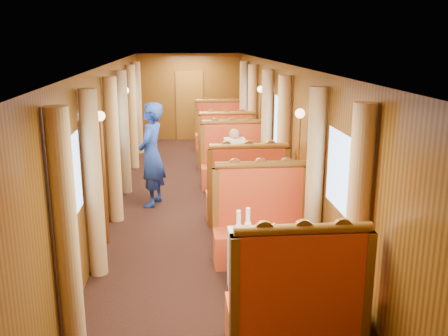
{
  "coord_description": "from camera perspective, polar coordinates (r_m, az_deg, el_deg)",
  "views": [
    {
      "loc": [
        -0.32,
        -8.68,
        2.91
      ],
      "look_at": [
        0.33,
        -1.55,
        1.05
      ],
      "focal_mm": 40.0,
      "sensor_mm": 36.0,
      "label": 1
    }
  ],
  "objects": [
    {
      "name": "table_near",
      "position": [
        5.87,
        5.92,
        -11.12
      ],
      "size": [
        1.05,
        0.72,
        0.75
      ],
      "primitive_type": "cube",
      "color": "white",
      "rests_on": "floor"
    },
    {
      "name": "wall_left",
      "position": [
        8.92,
        -12.73,
        3.48
      ],
      "size": [
        0.01,
        12.0,
        2.5
      ],
      "primitive_type": null,
      "rotation": [
        1.57,
        0.0,
        1.57
      ],
      "color": "brown",
      "rests_on": "floor"
    },
    {
      "name": "curtain_right_near_a",
      "position": [
        5.03,
        14.98,
        -6.15
      ],
      "size": [
        0.22,
        0.22,
        2.35
      ],
      "primitive_type": "cylinder",
      "color": "tan",
      "rests_on": "floor"
    },
    {
      "name": "sconce_left_fore",
      "position": [
        7.18,
        -13.74,
        1.87
      ],
      "size": [
        0.14,
        0.14,
        1.95
      ],
      "color": "#BF8C3F",
      "rests_on": "floor"
    },
    {
      "name": "wall_near",
      "position": [
        3.17,
        1.39,
        -17.03
      ],
      "size": [
        3.0,
        0.01,
        2.5
      ],
      "primitive_type": null,
      "rotation": [
        -1.57,
        0.0,
        0.0
      ],
      "color": "brown",
      "rests_on": "floor"
    },
    {
      "name": "ceiling",
      "position": [
        8.7,
        -3.16,
        11.84
      ],
      "size": [
        3.0,
        12.0,
        0.01
      ],
      "primitive_type": null,
      "rotation": [
        3.14,
        0.0,
        0.0
      ],
      "color": "silver",
      "rests_on": "wall_left"
    },
    {
      "name": "steward",
      "position": [
        8.88,
        -8.28,
        1.5
      ],
      "size": [
        0.61,
        0.77,
        1.85
      ],
      "primitive_type": "imported",
      "rotation": [
        0.0,
        0.0,
        -1.84
      ],
      "color": "navy",
      "rests_on": "floor"
    },
    {
      "name": "window_left_mid",
      "position": [
        8.88,
        -12.71,
        4.75
      ],
      "size": [
        0.01,
        1.2,
        0.9
      ],
      "primitive_type": null,
      "rotation": [
        1.57,
        0.0,
        1.57
      ],
      "color": "#81ADE3",
      "rests_on": "wall_left"
    },
    {
      "name": "rose_vase_mid",
      "position": [
        8.98,
        1.99,
        1.79
      ],
      "size": [
        0.06,
        0.06,
        0.36
      ],
      "rotation": [
        0.0,
        0.0,
        -0.26
      ],
      "color": "silver",
      "rests_on": "table_mid"
    },
    {
      "name": "sconce_left_aft",
      "position": [
        10.6,
        -11.05,
        6.03
      ],
      "size": [
        0.14,
        0.14,
        1.95
      ],
      "color": "#BF8C3F",
      "rests_on": "floor"
    },
    {
      "name": "rose_vase_far",
      "position": [
        12.38,
        -0.19,
        5.36
      ],
      "size": [
        0.06,
        0.06,
        0.36
      ],
      "rotation": [
        0.0,
        0.0,
        0.39
      ],
      "color": "silver",
      "rests_on": "table_far"
    },
    {
      "name": "curtain_left_near_b",
      "position": [
        6.3,
        -14.69,
        -1.92
      ],
      "size": [
        0.22,
        0.22,
        2.35
      ],
      "primitive_type": "cylinder",
      "color": "tan",
      "rests_on": "floor"
    },
    {
      "name": "wall_far",
      "position": [
        14.78,
        -3.96,
        8.09
      ],
      "size": [
        3.0,
        0.01,
        2.5
      ],
      "primitive_type": null,
      "rotation": [
        1.57,
        0.0,
        0.0
      ],
      "color": "brown",
      "rests_on": "floor"
    },
    {
      "name": "sconce_right_aft",
      "position": [
        10.69,
        4.14,
        6.32
      ],
      "size": [
        0.14,
        0.14,
        1.95
      ],
      "color": "#BF8C3F",
      "rests_on": "floor"
    },
    {
      "name": "curtain_right_near_b",
      "position": [
        6.44,
        10.3,
        -1.32
      ],
      "size": [
        0.22,
        0.22,
        2.35
      ],
      "primitive_type": "cylinder",
      "color": "tan",
      "rests_on": "floor"
    },
    {
      "name": "window_right_mid",
      "position": [
        8.99,
        6.48,
        5.13
      ],
      "size": [
        0.01,
        1.2,
        0.9
      ],
      "primitive_type": null,
      "rotation": [
        1.57,
        0.0,
        -1.57
      ],
      "color": "#81ADE3",
      "rests_on": "wall_right"
    },
    {
      "name": "passenger",
      "position": [
        9.79,
        1.21,
        1.77
      ],
      "size": [
        0.4,
        0.44,
        0.76
      ],
      "color": "beige",
      "rests_on": "banquette_mid_aft"
    },
    {
      "name": "window_right_near",
      "position": [
        5.68,
        13.5,
        -0.76
      ],
      "size": [
        0.01,
        1.2,
        0.9
      ],
      "primitive_type": null,
      "rotation": [
        1.57,
        0.0,
        -1.57
      ],
      "color": "#81ADE3",
      "rests_on": "wall_right"
    },
    {
      "name": "window_left_near",
      "position": [
        5.51,
        -17.22,
        -1.48
      ],
      "size": [
        0.01,
        1.2,
        0.9
      ],
      "primitive_type": null,
      "rotation": [
        1.57,
        0.0,
        1.57
      ],
      "color": "#81ADE3",
      "rests_on": "wall_left"
    },
    {
      "name": "doorway_far",
      "position": [
        14.78,
        -3.94,
        7.12
      ],
      "size": [
        0.8,
        0.04,
        2.0
      ],
      "primitive_type": "cube",
      "color": "brown",
      "rests_on": "floor"
    },
    {
      "name": "banquette_far_fwd",
      "position": [
        11.49,
        0.27,
        2.08
      ],
      "size": [
        1.3,
        0.55,
        1.34
      ],
      "color": "#AC1B13",
      "rests_on": "floor"
    },
    {
      "name": "tea_tray",
      "position": [
        5.66,
        4.88,
        -7.88
      ],
      "size": [
        0.39,
        0.33,
        0.01
      ],
      "primitive_type": "cube",
      "rotation": [
        0.0,
        0.0,
        0.22
      ],
      "color": "silver",
      "rests_on": "table_near"
    },
    {
      "name": "banquette_mid_aft",
      "position": [
        10.07,
        1.06,
        0.27
      ],
      "size": [
        1.3,
        0.55,
        1.34
      ],
      "color": "#AC1B13",
      "rests_on": "floor"
    },
    {
      "name": "table_far",
      "position": [
        12.49,
        -0.18,
        2.86
      ],
      "size": [
        1.05,
        0.72,
        0.75
      ],
      "primitive_type": "cube",
      "color": "white",
      "rests_on": "floor"
    },
    {
      "name": "cup_inboard",
      "position": [
        5.76,
        1.68,
        -6.37
      ],
      "size": [
        0.08,
        0.08,
        0.26
      ],
      "rotation": [
        0.0,
        0.0,
        0.38
      ],
      "color": "white",
      "rests_on": "table_near"
    },
    {
      "name": "floor",
      "position": [
        9.17,
        -2.94,
        -3.97
      ],
      "size": [
        3.0,
        12.0,
        0.01
      ],
      "primitive_type": null,
      "color": "black",
      "rests_on": "ground"
    },
    {
      "name": "teapot_right",
      "position": [
        5.61,
        5.7,
        -7.43
      ],
      "size": [
        0.2,
        0.17,
        0.13
      ],
      "primitive_type": null,
      "rotation": [
        0.0,
        0.0,
        -0.35
      ],
      "color": "silver",
      "rests_on": "tea_tray"
    },
    {
      "name": "fruit_plate",
      "position": [
        5.7,
        9.31,
        -7.73
      ],
      "size": [
        0.22,
        0.22,
        0.05
      ],
      "rotation": [
        0.0,
        0.0,
        0.28
      ],
      "color": "white",
      "rests_on": "table_near"
    },
    {
      "name": "curtain_right_far_a",
      "position": [
        11.66,
        3.26,
        5.99
      ],
      "size": [
        0.22,
        0.22,
        2.35
      ],
      "primitive_type": "cylinder",
      "color": "tan",
      "rests_on": "floor"
    },
    {
      "name": "curtain_left_mid_b",
      "position": [
        9.68,
        -11.43,
        3.95
      ],
      "size": [
        0.22,
        0.22,
        2.35
      ],
      "primitive_type": "cylinder",
      "color": "tan",
      "rests_on": "floor"
    },
    {
      "name": "wall_right",
      "position": [
        9.03,
        6.54,
        3.87
      ],
      "size": [
        0.01,
        12.0,
        2.5
      ],
      "primitive_type": null,
      "rotation": [
        1.57,
        0.0,
        -1.57
      ],
      "color": "brown",
      "rests_on": "floor"
    },
    {
      "name": "banquette_mid_fwd",
      "position": [
        8.14,
        2.61,
        -3.25
      ],
      "size": [
        1.3,
        0.55,
        1.34
      ],
      "color": "#AC1B13",
      "rests_on": "floor"
    },
    {
      "name": "curtain_right_mid_a",
      "position": [
        8.27,
        6.78,
        2.35
      ],
      "size": [
        0.22,
        0.22,
        2.35
      ],
      "primitive_type": "cylinder",
      "color": "tan",
      "rests_on": "floor"
    },
    {
      "name": "window_left_far",
      "position": [
        12.33,
        -10.68,
        7.52
      ],
      "size": [
        0.01,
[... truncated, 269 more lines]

